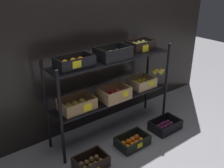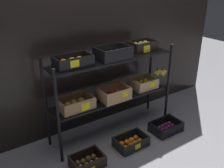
{
  "view_description": "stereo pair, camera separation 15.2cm",
  "coord_description": "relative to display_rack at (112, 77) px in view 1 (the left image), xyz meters",
  "views": [
    {
      "loc": [
        -1.57,
        -2.06,
        1.77
      ],
      "look_at": [
        0.0,
        0.0,
        0.62
      ],
      "focal_mm": 40.6,
      "sensor_mm": 36.0,
      "label": 1
    },
    {
      "loc": [
        -1.45,
        -2.14,
        1.77
      ],
      "look_at": [
        0.0,
        0.0,
        0.62
      ],
      "focal_mm": 40.6,
      "sensor_mm": 36.0,
      "label": 2
    }
  ],
  "objects": [
    {
      "name": "ground_plane",
      "position": [
        -0.0,
        0.0,
        -0.7
      ],
      "size": [
        10.0,
        10.0,
        0.0
      ],
      "primitive_type": "plane",
      "color": "gray"
    },
    {
      "name": "display_rack",
      "position": [
        0.0,
        0.0,
        0.0
      ],
      "size": [
        1.58,
        0.37,
        1.05
      ],
      "color": "black",
      "rests_on": "ground_plane"
    },
    {
      "name": "storefront_wall",
      "position": [
        -0.0,
        0.37,
        0.25
      ],
      "size": [
        3.85,
        0.12,
        1.9
      ],
      "primitive_type": "cube",
      "color": "black",
      "rests_on": "ground_plane"
    },
    {
      "name": "crate_ground_kiwi",
      "position": [
        -0.55,
        -0.37,
        -0.65
      ],
      "size": [
        0.32,
        0.23,
        0.12
      ],
      "color": "black",
      "rests_on": "ground_plane"
    },
    {
      "name": "crate_ground_plum",
      "position": [
        0.53,
        -0.37,
        -0.66
      ],
      "size": [
        0.36,
        0.25,
        0.12
      ],
      "color": "black",
      "rests_on": "ground_plane"
    },
    {
      "name": "crate_ground_tangerine",
      "position": [
        0.0,
        -0.36,
        -0.66
      ],
      "size": [
        0.36,
        0.24,
        0.11
      ],
      "color": "black",
      "rests_on": "ground_plane"
    }
  ]
}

